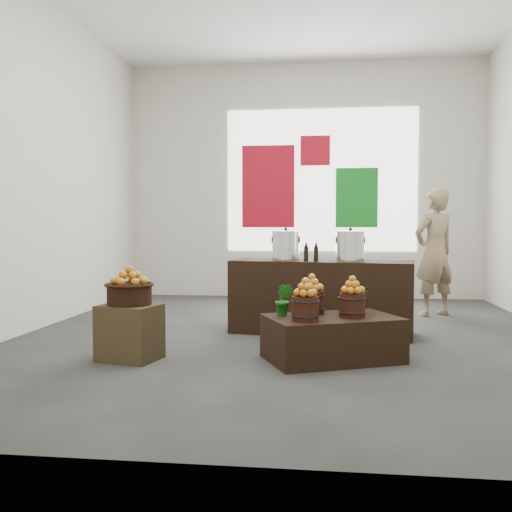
# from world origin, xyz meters

# --- Properties ---
(ground) EXTENTS (7.00, 7.00, 0.00)m
(ground) POSITION_xyz_m (0.00, 0.00, 0.00)
(ground) COLOR #3D3C3A
(ground) RESTS_ON ground
(back_wall) EXTENTS (6.00, 0.04, 4.00)m
(back_wall) POSITION_xyz_m (0.00, 3.50, 2.00)
(back_wall) COLOR beige
(back_wall) RESTS_ON ground
(back_opening) EXTENTS (3.20, 0.02, 2.40)m
(back_opening) POSITION_xyz_m (0.30, 3.48, 2.00)
(back_opening) COLOR white
(back_opening) RESTS_ON back_wall
(deco_red_left) EXTENTS (0.90, 0.04, 1.40)m
(deco_red_left) POSITION_xyz_m (-0.60, 3.47, 1.90)
(deco_red_left) COLOR #A80C1E
(deco_red_left) RESTS_ON back_wall
(deco_green_right) EXTENTS (0.70, 0.04, 1.00)m
(deco_green_right) POSITION_xyz_m (0.90, 3.47, 1.70)
(deco_green_right) COLOR #137B1E
(deco_green_right) RESTS_ON back_wall
(deco_red_upper) EXTENTS (0.50, 0.04, 0.50)m
(deco_red_upper) POSITION_xyz_m (0.20, 3.47, 2.50)
(deco_red_upper) COLOR #A80C1E
(deco_red_upper) RESTS_ON back_wall
(crate) EXTENTS (0.59, 0.52, 0.51)m
(crate) POSITION_xyz_m (-1.39, -1.33, 0.25)
(crate) COLOR brown
(crate) RESTS_ON ground
(wicker_basket) EXTENTS (0.40, 0.40, 0.18)m
(wicker_basket) POSITION_xyz_m (-1.39, -1.33, 0.60)
(wicker_basket) COLOR black
(wicker_basket) RESTS_ON crate
(apples_in_basket) EXTENTS (0.32, 0.32, 0.17)m
(apples_in_basket) POSITION_xyz_m (-1.39, -1.33, 0.77)
(apples_in_basket) COLOR #94040C
(apples_in_basket) RESTS_ON wicker_basket
(display_table) EXTENTS (1.35, 1.12, 0.40)m
(display_table) POSITION_xyz_m (0.45, -1.13, 0.20)
(display_table) COLOR black
(display_table) RESTS_ON ground
(apple_bucket_front_left) EXTENTS (0.23, 0.23, 0.21)m
(apple_bucket_front_left) POSITION_xyz_m (0.21, -1.40, 0.51)
(apple_bucket_front_left) COLOR #36160E
(apple_bucket_front_left) RESTS_ON display_table
(apples_in_bucket_front_left) EXTENTS (0.17, 0.17, 0.16)m
(apples_in_bucket_front_left) POSITION_xyz_m (0.21, -1.40, 0.69)
(apples_in_bucket_front_left) COLOR #94040C
(apples_in_bucket_front_left) RESTS_ON apple_bucket_front_left
(apple_bucket_front_right) EXTENTS (0.23, 0.23, 0.21)m
(apple_bucket_front_right) POSITION_xyz_m (0.62, -1.15, 0.51)
(apple_bucket_front_right) COLOR #36160E
(apple_bucket_front_right) RESTS_ON display_table
(apples_in_bucket_front_right) EXTENTS (0.17, 0.17, 0.16)m
(apples_in_bucket_front_right) POSITION_xyz_m (0.62, -1.15, 0.69)
(apples_in_bucket_front_right) COLOR #94040C
(apples_in_bucket_front_right) RESTS_ON apple_bucket_front_right
(apple_bucket_rear) EXTENTS (0.23, 0.23, 0.21)m
(apple_bucket_rear) POSITION_xyz_m (0.26, -0.98, 0.51)
(apple_bucket_rear) COLOR #36160E
(apple_bucket_rear) RESTS_ON display_table
(apples_in_bucket_rear) EXTENTS (0.17, 0.17, 0.16)m
(apples_in_bucket_rear) POSITION_xyz_m (0.26, -0.98, 0.69)
(apples_in_bucket_rear) COLOR #94040C
(apples_in_bucket_rear) RESTS_ON apple_bucket_rear
(herb_garnish_right) EXTENTS (0.25, 0.22, 0.27)m
(herb_garnish_right) POSITION_xyz_m (0.68, -0.88, 0.54)
(herb_garnish_right) COLOR #196816
(herb_garnish_right) RESTS_ON display_table
(herb_garnish_left) EXTENTS (0.20, 0.18, 0.30)m
(herb_garnish_left) POSITION_xyz_m (0.01, -1.14, 0.55)
(herb_garnish_left) COLOR #196816
(herb_garnish_left) RESTS_ON display_table
(counter) EXTENTS (2.11, 0.96, 0.83)m
(counter) POSITION_xyz_m (0.34, 0.18, 0.42)
(counter) COLOR black
(counter) RESTS_ON ground
(stock_pot_left) EXTENTS (0.31, 0.31, 0.31)m
(stock_pot_left) POSITION_xyz_m (-0.07, 0.25, 0.99)
(stock_pot_left) COLOR silver
(stock_pot_left) RESTS_ON counter
(stock_pot_center) EXTENTS (0.31, 0.31, 0.31)m
(stock_pot_center) POSITION_xyz_m (0.66, 0.13, 0.99)
(stock_pot_center) COLOR silver
(stock_pot_center) RESTS_ON counter
(oil_cruets) EXTENTS (0.15, 0.08, 0.23)m
(oil_cruets) POSITION_xyz_m (0.31, -0.02, 0.95)
(oil_cruets) COLOR black
(oil_cruets) RESTS_ON counter
(shopper) EXTENTS (0.76, 0.68, 1.74)m
(shopper) POSITION_xyz_m (1.85, 1.64, 0.87)
(shopper) COLOR #8F7A57
(shopper) RESTS_ON ground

